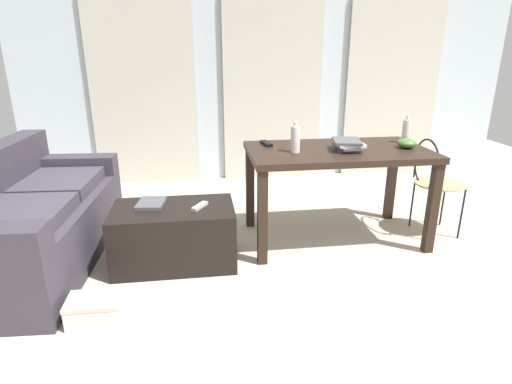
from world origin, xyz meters
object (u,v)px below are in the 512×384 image
Objects in this scene: bowl at (407,143)px; shoebox at (95,309)px; bottle_far at (406,131)px; tv_remote_primary at (200,206)px; book_stack at (348,145)px; couch at (31,221)px; craft_table at (337,161)px; tv_remote_on_table at (266,143)px; magazine at (151,203)px; wire_chair at (433,176)px; coffee_table at (175,235)px; bottle_near at (295,139)px.

bowl is 2.57m from shoebox.
tv_remote_primary is at bearing -166.75° from bottle_far.
couch is at bearing -178.81° from book_stack.
tv_remote_on_table is at bearing 157.23° from craft_table.
couch is 2.45m from book_stack.
tv_remote_on_table reaches higher than shoebox.
tv_remote_primary is at bearing -9.05° from magazine.
bottle_far is (0.64, 0.14, 0.20)m from craft_table.
book_stack is 1.64× the size of tv_remote_on_table.
shoebox is at bearing -53.66° from couch.
book_stack is (-0.79, -0.04, 0.30)m from wire_chair.
tv_remote_on_table is (-0.54, 0.23, 0.11)m from craft_table.
tv_remote_primary is (-1.66, -0.22, -0.37)m from bowl.
coffee_table is at bearing -18.95° from magazine.
wire_chair is 1.97m from tv_remote_primary.
wire_chair is 3.60× the size of bottle_near.
tv_remote_primary is (-1.17, -0.22, -0.37)m from book_stack.
bottle_far is at bearing 11.50° from bottle_near.
craft_table is at bearing -31.78° from tv_remote_on_table.
craft_table is 5.78× the size of magazine.
couch is at bearing -175.37° from bottle_far.
craft_table is at bearing 174.96° from bowl.
tv_remote_primary is at bearing -172.32° from bowl.
bottle_far is 2.72m from shoebox.
craft_table is 1.71× the size of wire_chair.
book_stack reaches higher than coffee_table.
couch is 2.93m from bowl.
tv_remote_on_table is at bearing 10.40° from couch.
book_stack reaches higher than tv_remote_primary.
bottle_far is (1.00, 0.20, -0.00)m from bottle_near.
book_stack is at bearing 25.36° from shoebox.
craft_table reaches higher than tv_remote_primary.
tv_remote_on_table is (-1.39, 0.24, 0.27)m from wire_chair.
bottle_far reaches higher than wire_chair.
wire_chair is 1.43m from tv_remote_on_table.
bottle_far reaches higher than tv_remote_primary.
couch is at bearing -176.99° from magazine.
bottle_near reaches higher than wire_chair.
bottle_near is at bearing -169.81° from craft_table.
coffee_table is at bearing -169.28° from craft_table.
couch is at bearing 126.34° from shoebox.
coffee_table is 0.30m from tv_remote_primary.
craft_table reaches higher than shoebox.
couch reaches higher than coffee_table.
shoebox is (-1.81, -0.86, -0.75)m from book_stack.
bowl reaches higher than tv_remote_primary.
bowl is at bearing 1.08° from couch.
bowl reaches higher than craft_table.
book_stack reaches higher than tv_remote_on_table.
wire_chair is (2.15, 0.23, 0.30)m from coffee_table.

